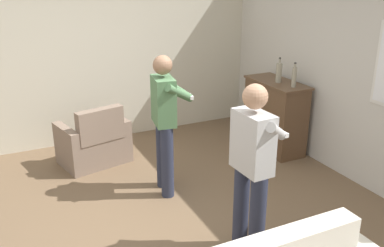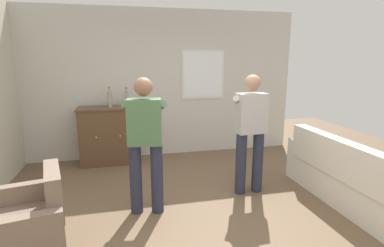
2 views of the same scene
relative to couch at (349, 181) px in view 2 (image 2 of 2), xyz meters
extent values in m
plane|color=brown|center=(-1.97, 0.11, -0.34)|extent=(10.40, 10.40, 0.00)
cube|color=beige|center=(-1.97, 2.77, 1.06)|extent=(5.20, 0.12, 2.80)
cube|color=silver|center=(-1.23, 2.71, 1.23)|extent=(0.85, 0.02, 0.95)
cube|color=white|center=(-1.23, 2.70, 1.23)|extent=(0.77, 0.03, 0.87)
cube|color=silver|center=(0.05, 0.00, -0.13)|extent=(0.55, 1.91, 0.42)
cube|color=silver|center=(-0.16, 0.00, 0.32)|extent=(0.18, 1.91, 0.47)
cube|color=silver|center=(0.05, 1.04, -0.02)|extent=(0.55, 0.18, 0.64)
cube|color=beige|center=(-0.03, 0.00, 0.26)|extent=(0.19, 0.42, 0.36)
cube|color=#7F6B5B|center=(-3.76, -0.15, -0.14)|extent=(0.77, 0.77, 0.40)
cube|color=#7F6B5B|center=(-3.50, -0.09, 0.29)|extent=(0.28, 0.66, 0.45)
cube|color=#7F6B5B|center=(-3.84, 0.22, -0.04)|extent=(0.65, 0.26, 0.60)
cube|color=brown|center=(-3.07, 2.41, 0.17)|extent=(1.00, 0.44, 1.01)
cube|color=brown|center=(-3.07, 2.41, 0.69)|extent=(1.04, 0.48, 0.03)
sphere|color=#B79338|center=(-3.27, 2.18, 0.22)|extent=(0.04, 0.04, 0.04)
sphere|color=#B79338|center=(-2.87, 2.18, 0.22)|extent=(0.04, 0.04, 0.04)
cylinder|color=gray|center=(-2.73, 2.42, 0.84)|extent=(0.06, 0.06, 0.27)
cylinder|color=gray|center=(-2.73, 2.42, 1.00)|extent=(0.03, 0.03, 0.05)
cylinder|color=#262626|center=(-2.73, 2.42, 1.04)|extent=(0.03, 0.03, 0.02)
cylinder|color=gray|center=(-3.02, 2.39, 0.84)|extent=(0.08, 0.08, 0.28)
cylinder|color=gray|center=(-3.02, 2.39, 1.01)|extent=(0.03, 0.03, 0.07)
cylinder|color=#262626|center=(-3.02, 2.39, 1.05)|extent=(0.03, 0.03, 0.02)
cylinder|color=#282D42|center=(-2.69, 0.46, 0.10)|extent=(0.15, 0.15, 0.88)
cylinder|color=#282D42|center=(-2.43, 0.42, 0.10)|extent=(0.15, 0.15, 0.88)
cube|color=#4C754C|center=(-2.56, 0.44, 0.82)|extent=(0.43, 0.28, 0.55)
sphere|color=#8C664C|center=(-2.56, 0.44, 1.23)|extent=(0.22, 0.22, 0.22)
cylinder|color=#4C754C|center=(-2.65, 0.62, 0.93)|extent=(0.37, 0.37, 0.29)
cylinder|color=#4C754C|center=(-2.42, 0.58, 0.93)|extent=(0.27, 0.43, 0.29)
cube|color=white|center=(-2.51, 0.76, 0.84)|extent=(0.15, 0.06, 0.04)
cylinder|color=#282D42|center=(-1.22, 0.68, 0.10)|extent=(0.15, 0.15, 0.88)
cylinder|color=#282D42|center=(-0.96, 0.69, 0.10)|extent=(0.15, 0.15, 0.88)
cube|color=#B7B7B7|center=(-1.09, 0.68, 0.82)|extent=(0.41, 0.24, 0.55)
sphere|color=tan|center=(-1.09, 0.68, 1.23)|extent=(0.22, 0.22, 0.22)
cylinder|color=#B7B7B7|center=(-1.21, 0.84, 0.93)|extent=(0.32, 0.41, 0.29)
cylinder|color=#B7B7B7|center=(-0.98, 0.85, 0.93)|extent=(0.34, 0.40, 0.29)
cube|color=white|center=(-1.10, 1.00, 0.84)|extent=(0.15, 0.05, 0.04)
camera|label=1|loc=(1.78, -1.28, 2.26)|focal=40.00mm
camera|label=2|loc=(-2.81, -3.05, 1.56)|focal=28.00mm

